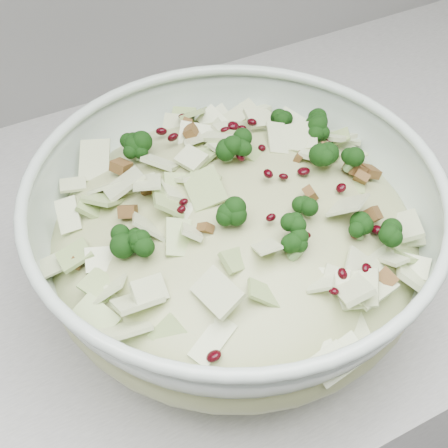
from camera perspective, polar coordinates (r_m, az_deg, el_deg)
mixing_bowl at (r=0.58m, az=0.92°, el=-1.39°), size 0.47×0.47×0.15m
salad at (r=0.56m, az=0.95°, el=0.23°), size 0.47×0.47×0.15m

